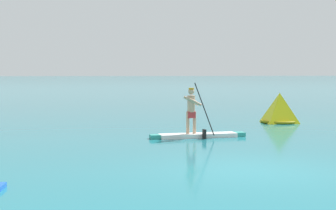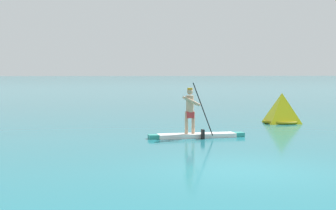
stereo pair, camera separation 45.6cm
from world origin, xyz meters
The scene contains 3 objects.
ground centered at (0.00, 0.00, 0.00)m, with size 440.00×440.00×0.00m, color #1E727F.
paddleboarder_mid_center centered at (-0.17, 5.65, 0.33)m, with size 3.39×0.89×1.90m.
race_marker_buoy centered at (4.46, 9.99, 0.59)m, with size 1.97×1.97×1.32m.
Camera 1 is at (-3.62, -11.11, 2.28)m, focal length 53.55 mm.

